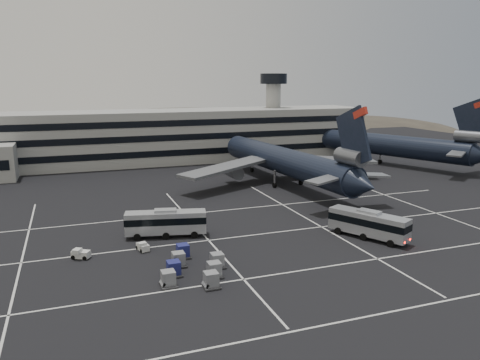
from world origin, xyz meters
The scene contains 11 objects.
ground centered at (0.00, 0.00, 0.00)m, with size 260.00×260.00×0.00m, color black.
lane_markings centered at (0.95, 0.72, 0.01)m, with size 90.00×55.62×0.01m.
terminal centered at (-2.95, 71.14, 6.93)m, with size 125.00×26.00×24.00m.
hills centered at (17.99, 170.00, -12.07)m, with size 352.00×180.00×44.00m.
trijet_main centered at (19.36, 32.70, 5.25)m, with size 47.32×57.69×18.08m.
trijet_far centered at (55.41, 46.96, 5.43)m, with size 29.67×55.15×18.08m.
bus_near centered at (15.55, -2.85, 2.23)m, with size 7.67×11.50×4.08m.
bus_far centered at (-11.23, 7.75, 2.21)m, with size 11.75×5.09×4.04m.
tug_a centered at (-15.24, 3.06, 0.57)m, with size 1.67×2.23×1.29m.
tug_b centered at (-22.93, 3.01, 0.61)m, with size 2.49×2.19×1.38m.
uld_cluster centered at (-10.99, -6.30, 0.85)m, with size 9.03×12.21×1.73m.
Camera 1 is at (-23.31, -56.04, 21.95)m, focal length 35.00 mm.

